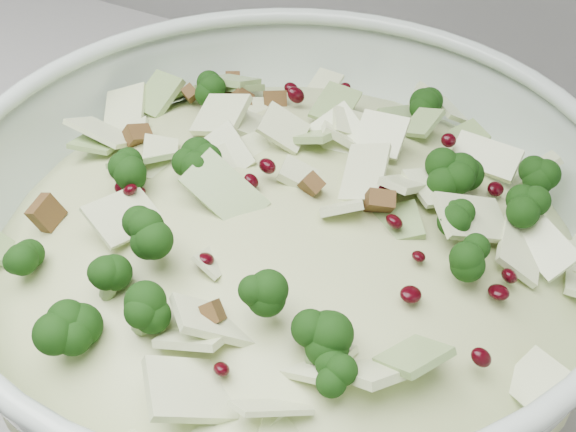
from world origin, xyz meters
name	(u,v)px	position (x,y,z in m)	size (l,w,h in m)	color
mixing_bowl	(286,265)	(0.28, 1.60, 0.98)	(0.53, 0.53, 0.16)	silver
salad	(286,234)	(0.28, 1.60, 1.01)	(0.42, 0.42, 0.16)	beige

